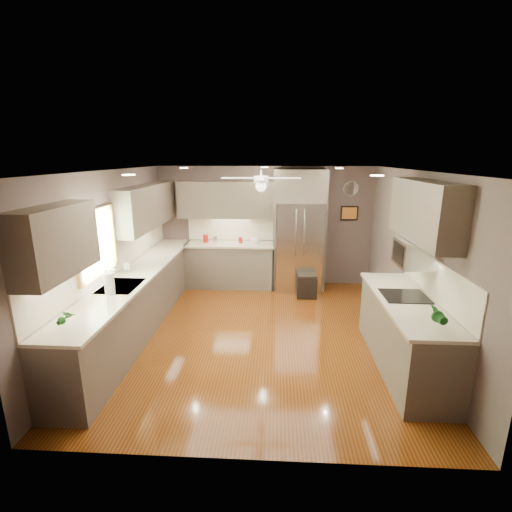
# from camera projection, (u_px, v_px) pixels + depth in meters

# --- Properties ---
(floor) EXTENTS (5.00, 5.00, 0.00)m
(floor) POSITION_uv_depth(u_px,v_px,m) (260.00, 334.00, 5.81)
(floor) COLOR #472009
(floor) RESTS_ON ground
(ceiling) EXTENTS (5.00, 5.00, 0.00)m
(ceiling) POSITION_uv_depth(u_px,v_px,m) (260.00, 171.00, 5.16)
(ceiling) COLOR white
(ceiling) RESTS_ON ground
(wall_back) EXTENTS (4.50, 0.00, 4.50)m
(wall_back) POSITION_uv_depth(u_px,v_px,m) (265.00, 226.00, 7.90)
(wall_back) COLOR brown
(wall_back) RESTS_ON ground
(wall_front) EXTENTS (4.50, 0.00, 4.50)m
(wall_front) POSITION_uv_depth(u_px,v_px,m) (246.00, 336.00, 3.08)
(wall_front) COLOR brown
(wall_front) RESTS_ON ground
(wall_left) EXTENTS (0.00, 5.00, 5.00)m
(wall_left) POSITION_uv_depth(u_px,v_px,m) (112.00, 255.00, 5.61)
(wall_left) COLOR brown
(wall_left) RESTS_ON ground
(wall_right) EXTENTS (0.00, 5.00, 5.00)m
(wall_right) POSITION_uv_depth(u_px,v_px,m) (415.00, 259.00, 5.36)
(wall_right) COLOR brown
(wall_right) RESTS_ON ground
(canister_a) EXTENTS (0.12, 0.12, 0.17)m
(canister_a) POSITION_uv_depth(u_px,v_px,m) (206.00, 239.00, 7.77)
(canister_a) COLOR maroon
(canister_a) RESTS_ON back_run
(canister_b) EXTENTS (0.12, 0.12, 0.14)m
(canister_b) POSITION_uv_depth(u_px,v_px,m) (216.00, 239.00, 7.76)
(canister_b) COLOR silver
(canister_b) RESTS_ON back_run
(canister_d) EXTENTS (0.08, 0.08, 0.12)m
(canister_d) POSITION_uv_depth(u_px,v_px,m) (241.00, 240.00, 7.73)
(canister_d) COLOR maroon
(canister_d) RESTS_ON back_run
(soap_bottle) EXTENTS (0.11, 0.12, 0.19)m
(soap_bottle) POSITION_uv_depth(u_px,v_px,m) (127.00, 266.00, 5.79)
(soap_bottle) COLOR white
(soap_bottle) RESTS_ON left_run
(potted_plant_left) EXTENTS (0.14, 0.10, 0.27)m
(potted_plant_left) POSITION_uv_depth(u_px,v_px,m) (64.00, 318.00, 3.85)
(potted_plant_left) COLOR #164F18
(potted_plant_left) RESTS_ON left_run
(potted_plant_right) EXTENTS (0.18, 0.15, 0.30)m
(potted_plant_right) POSITION_uv_depth(u_px,v_px,m) (437.00, 315.00, 3.86)
(potted_plant_right) COLOR #164F18
(potted_plant_right) RESTS_ON right_run
(bowl) EXTENTS (0.25, 0.25, 0.05)m
(bowl) POSITION_uv_depth(u_px,v_px,m) (254.00, 242.00, 7.69)
(bowl) COLOR beige
(bowl) RESTS_ON back_run
(left_run) EXTENTS (0.65, 4.70, 1.45)m
(left_run) POSITION_uv_depth(u_px,v_px,m) (139.00, 299.00, 5.94)
(left_run) COLOR brown
(left_run) RESTS_ON ground
(back_run) EXTENTS (1.85, 0.65, 1.45)m
(back_run) POSITION_uv_depth(u_px,v_px,m) (230.00, 264.00, 7.85)
(back_run) COLOR brown
(back_run) RESTS_ON ground
(uppers) EXTENTS (4.50, 4.70, 0.95)m
(uppers) POSITION_uv_depth(u_px,v_px,m) (217.00, 208.00, 6.05)
(uppers) COLOR brown
(uppers) RESTS_ON wall_left
(window) EXTENTS (0.05, 1.12, 0.92)m
(window) POSITION_uv_depth(u_px,v_px,m) (96.00, 243.00, 5.05)
(window) COLOR #BFF2B2
(window) RESTS_ON wall_left
(sink) EXTENTS (0.50, 0.70, 0.32)m
(sink) POSITION_uv_depth(u_px,v_px,m) (121.00, 288.00, 5.20)
(sink) COLOR silver
(sink) RESTS_ON left_run
(refrigerator) EXTENTS (1.06, 0.75, 2.45)m
(refrigerator) POSITION_uv_depth(u_px,v_px,m) (299.00, 233.00, 7.54)
(refrigerator) COLOR silver
(refrigerator) RESTS_ON ground
(right_run) EXTENTS (0.70, 2.20, 1.45)m
(right_run) POSITION_uv_depth(u_px,v_px,m) (405.00, 332.00, 4.81)
(right_run) COLOR brown
(right_run) RESTS_ON ground
(microwave) EXTENTS (0.43, 0.55, 0.34)m
(microwave) POSITION_uv_depth(u_px,v_px,m) (414.00, 253.00, 4.79)
(microwave) COLOR silver
(microwave) RESTS_ON wall_right
(ceiling_fan) EXTENTS (1.18, 1.18, 0.32)m
(ceiling_fan) POSITION_uv_depth(u_px,v_px,m) (261.00, 181.00, 5.49)
(ceiling_fan) COLOR white
(ceiling_fan) RESTS_ON ceiling
(recessed_lights) EXTENTS (2.84, 3.14, 0.01)m
(recessed_lights) POSITION_uv_depth(u_px,v_px,m) (259.00, 170.00, 5.55)
(recessed_lights) COLOR white
(recessed_lights) RESTS_ON ceiling
(wall_clock) EXTENTS (0.30, 0.03, 0.30)m
(wall_clock) POSITION_uv_depth(u_px,v_px,m) (351.00, 189.00, 7.58)
(wall_clock) COLOR white
(wall_clock) RESTS_ON wall_back
(framed_print) EXTENTS (0.36, 0.03, 0.30)m
(framed_print) POSITION_uv_depth(u_px,v_px,m) (349.00, 213.00, 7.70)
(framed_print) COLOR black
(framed_print) RESTS_ON wall_back
(stool) EXTENTS (0.39, 0.39, 0.46)m
(stool) POSITION_uv_depth(u_px,v_px,m) (306.00, 285.00, 7.30)
(stool) COLOR black
(stool) RESTS_ON ground
(paper_towel) EXTENTS (0.13, 0.13, 0.32)m
(paper_towel) POSITION_uv_depth(u_px,v_px,m) (109.00, 284.00, 4.84)
(paper_towel) COLOR white
(paper_towel) RESTS_ON left_run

